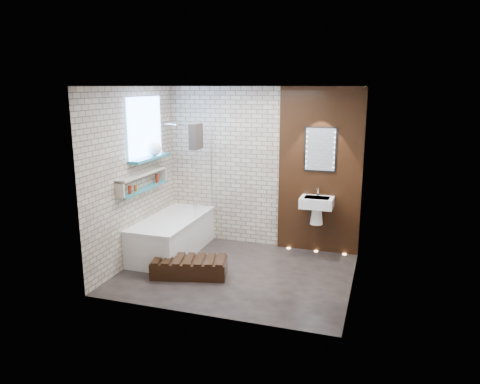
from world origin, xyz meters
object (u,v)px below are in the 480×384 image
(led_mirror, at_px, (320,149))
(walnut_step, at_px, (190,268))
(bathtub, at_px, (172,235))
(bath_screen, at_px, (203,170))
(washbasin, at_px, (317,206))

(led_mirror, xyz_separation_m, walnut_step, (-1.55, -1.53, -1.54))
(bathtub, distance_m, led_mirror, 2.68)
(bath_screen, distance_m, led_mirror, 1.89)
(bath_screen, bearing_deg, bathtub, -128.90)
(led_mirror, relative_size, walnut_step, 0.68)
(bath_screen, xyz_separation_m, washbasin, (1.82, 0.18, -0.49))
(bath_screen, height_order, walnut_step, bath_screen)
(washbasin, xyz_separation_m, walnut_step, (-1.55, -1.37, -0.67))
(bathtub, xyz_separation_m, walnut_step, (0.62, -0.75, -0.18))
(bath_screen, distance_m, walnut_step, 1.69)
(led_mirror, bearing_deg, walnut_step, -135.33)
(bathtub, bearing_deg, washbasin, 16.01)
(washbasin, distance_m, led_mirror, 0.88)
(washbasin, bearing_deg, bathtub, -163.99)
(walnut_step, bearing_deg, bathtub, 129.80)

